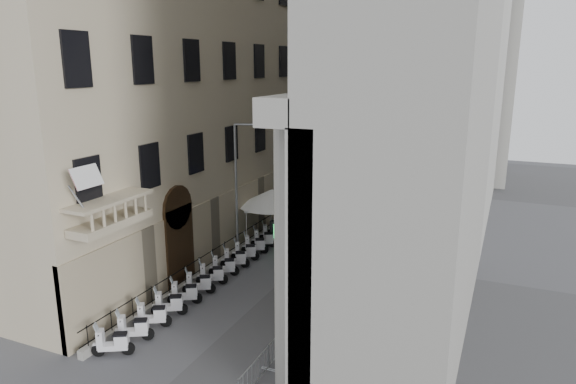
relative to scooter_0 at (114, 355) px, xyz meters
name	(u,v)px	position (x,y,z in m)	size (l,w,h in m)	color
far_building	(409,33)	(3.29, 43.14, 15.00)	(22.00, 10.00, 30.00)	#B8B6AE
iron_fence	(243,250)	(-1.01, 13.14, 0.00)	(0.30, 28.00, 1.40)	black
blue_awning	(398,231)	(7.44, 21.14, 0.00)	(1.60, 3.00, 3.00)	navy
flag	(104,350)	(-0.71, 0.14, 0.00)	(1.00, 1.40, 8.20)	#9E0C11
scooter_0	(114,355)	(0.00, 0.00, 0.00)	(0.56, 1.40, 1.50)	white
scooter_1	(135,341)	(0.00, 1.29, 0.00)	(0.56, 1.40, 1.50)	white
scooter_2	(154,327)	(0.00, 2.58, 0.00)	(0.56, 1.40, 1.50)	white
scooter_3	(170,315)	(0.00, 3.87, 0.00)	(0.56, 1.40, 1.50)	white
scooter_4	(186,304)	(0.00, 5.16, 0.00)	(0.56, 1.40, 1.50)	white
scooter_5	(200,294)	(0.00, 6.45, 0.00)	(0.56, 1.40, 1.50)	white
scooter_6	(213,284)	(0.00, 7.74, 0.00)	(0.56, 1.40, 1.50)	white
scooter_7	(225,276)	(0.00, 9.03, 0.00)	(0.56, 1.40, 1.50)	white
scooter_8	(236,268)	(0.00, 10.32, 0.00)	(0.56, 1.40, 1.50)	white
scooter_9	(246,261)	(0.00, 11.61, 0.00)	(0.56, 1.40, 1.50)	white
scooter_10	(255,254)	(0.00, 12.90, 0.00)	(0.56, 1.40, 1.50)	white
scooter_11	(264,247)	(0.00, 14.19, 0.00)	(0.56, 1.40, 1.50)	white
scooter_12	(272,241)	(0.00, 15.48, 0.00)	(0.56, 1.40, 1.50)	white
scooter_13	(280,236)	(0.00, 16.77, 0.00)	(0.56, 1.40, 1.50)	white
barrier_1	(281,354)	(6.36, 2.89, 0.00)	(0.60, 2.40, 1.10)	#A3A6AA
barrier_2	(304,327)	(6.36, 5.39, 0.00)	(0.60, 2.40, 1.10)	#A3A6AA
barrier_3	(322,304)	(6.36, 7.89, 0.00)	(0.60, 2.40, 1.10)	#A3A6AA
barrier_4	(337,285)	(6.36, 10.39, 0.00)	(0.60, 2.40, 1.10)	#A3A6AA
barrier_5	(351,269)	(6.36, 12.89, 0.00)	(0.60, 2.40, 1.10)	#A3A6AA
barrier_6	(362,255)	(6.36, 15.39, 0.00)	(0.60, 2.40, 1.10)	#A3A6AA
security_tent	(278,201)	(0.61, 15.14, 3.05)	(4.50, 4.50, 3.65)	white
street_lamp	(241,179)	(-0.60, 12.37, 5.00)	(2.63, 1.04, 8.37)	gray
info_kiosk	(275,232)	(0.46, 14.97, 0.87)	(0.44, 0.85, 1.73)	black
pedestrian_a	(361,197)	(3.29, 26.02, 1.00)	(0.73, 0.48, 2.01)	black
pedestrian_b	(371,201)	(4.32, 25.44, 0.87)	(0.84, 0.66, 1.73)	black
pedestrian_c	(346,193)	(1.58, 27.09, 0.89)	(0.87, 0.57, 1.79)	black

